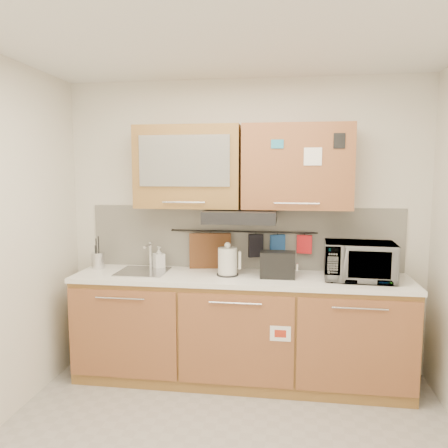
% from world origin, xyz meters
% --- Properties ---
extents(ceiling, '(3.20, 3.20, 0.00)m').
position_xyz_m(ceiling, '(0.00, 0.00, 2.60)').
color(ceiling, white).
rests_on(ceiling, wall_back).
extents(wall_back, '(3.20, 0.00, 3.20)m').
position_xyz_m(wall_back, '(0.00, 1.50, 1.30)').
color(wall_back, silver).
rests_on(wall_back, ground).
extents(base_cabinet, '(2.80, 0.64, 0.88)m').
position_xyz_m(base_cabinet, '(0.00, 1.19, 0.41)').
color(base_cabinet, olive).
rests_on(base_cabinet, floor).
extents(countertop, '(2.82, 0.62, 0.04)m').
position_xyz_m(countertop, '(0.00, 1.19, 0.90)').
color(countertop, white).
rests_on(countertop, base_cabinet).
extents(backsplash, '(2.80, 0.02, 0.56)m').
position_xyz_m(backsplash, '(0.00, 1.49, 1.20)').
color(backsplash, silver).
rests_on(backsplash, countertop).
extents(upper_cabinets, '(1.82, 0.37, 0.70)m').
position_xyz_m(upper_cabinets, '(-0.00, 1.32, 1.83)').
color(upper_cabinets, olive).
rests_on(upper_cabinets, wall_back).
extents(range_hood, '(0.60, 0.46, 0.10)m').
position_xyz_m(range_hood, '(0.00, 1.25, 1.42)').
color(range_hood, black).
rests_on(range_hood, upper_cabinets).
extents(sink, '(0.42, 0.40, 0.26)m').
position_xyz_m(sink, '(-0.85, 1.21, 0.92)').
color(sink, silver).
rests_on(sink, countertop).
extents(utensil_rail, '(1.30, 0.02, 0.02)m').
position_xyz_m(utensil_rail, '(0.00, 1.45, 1.26)').
color(utensil_rail, black).
rests_on(utensil_rail, backsplash).
extents(utensil_crock, '(0.13, 0.13, 0.29)m').
position_xyz_m(utensil_crock, '(-1.30, 1.29, 1.00)').
color(utensil_crock, silver).
rests_on(utensil_crock, countertop).
extents(kettle, '(0.21, 0.19, 0.28)m').
position_xyz_m(kettle, '(-0.10, 1.19, 1.03)').
color(kettle, silver).
rests_on(kettle, countertop).
extents(toaster, '(0.29, 0.17, 0.22)m').
position_xyz_m(toaster, '(0.32, 1.17, 1.03)').
color(toaster, black).
rests_on(toaster, countertop).
extents(microwave, '(0.57, 0.40, 0.31)m').
position_xyz_m(microwave, '(0.97, 1.19, 1.07)').
color(microwave, '#999999').
rests_on(microwave, countertop).
extents(soap_bottle, '(0.13, 0.13, 0.20)m').
position_xyz_m(soap_bottle, '(-0.76, 1.37, 1.02)').
color(soap_bottle, '#999999').
rests_on(soap_bottle, countertop).
extents(cutting_board, '(0.37, 0.09, 0.46)m').
position_xyz_m(cutting_board, '(-0.30, 1.44, 1.01)').
color(cutting_board, brown).
rests_on(cutting_board, utensil_rail).
extents(oven_mitt, '(0.14, 0.08, 0.22)m').
position_xyz_m(oven_mitt, '(0.31, 1.44, 1.13)').
color(oven_mitt, '#1E488B').
rests_on(oven_mitt, utensil_rail).
extents(dark_pouch, '(0.13, 0.08, 0.20)m').
position_xyz_m(dark_pouch, '(0.12, 1.44, 1.14)').
color(dark_pouch, black).
rests_on(dark_pouch, utensil_rail).
extents(pot_holder, '(0.13, 0.04, 0.16)m').
position_xyz_m(pot_holder, '(0.54, 1.44, 1.16)').
color(pot_holder, red).
rests_on(pot_holder, utensil_rail).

